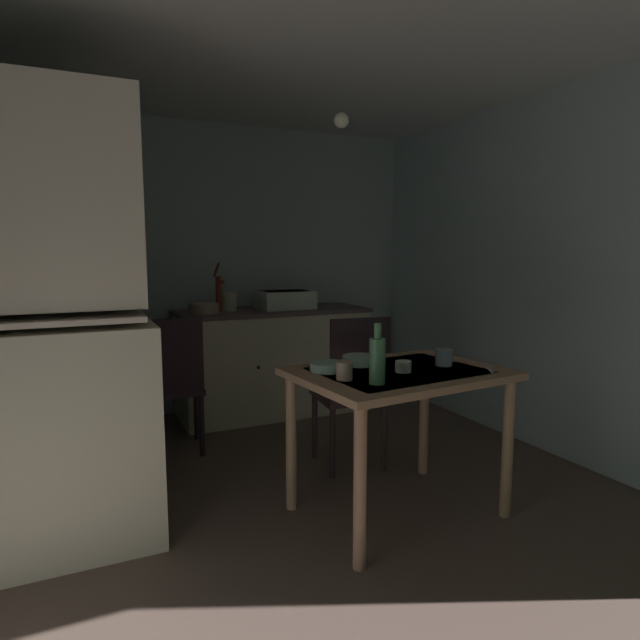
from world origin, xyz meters
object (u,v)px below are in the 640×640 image
object	(u,v)px
dining_table	(399,391)
hand_pump	(219,290)
mug_dark	(403,367)
serving_bowl_wide	(360,360)
hutch_cabinet	(30,342)
mixing_bowl_counter	(204,308)
sink_basin	(285,299)
chair_far_side	(353,389)
chair_by_counter	(173,383)
glass_bottle	(377,359)

from	to	relation	value
dining_table	hand_pump	bearing A→B (deg)	101.59
hand_pump	mug_dark	size ratio (longest dim) A/B	4.85
mug_dark	serving_bowl_wide	bearing A→B (deg)	114.00
hutch_cabinet	mixing_bowl_counter	world-z (taller)	hutch_cabinet
hand_pump	mixing_bowl_counter	xyz separation A→B (m)	(-0.15, -0.10, -0.13)
hutch_cabinet	hand_pump	distance (m)	2.01
mixing_bowl_counter	hand_pump	bearing A→B (deg)	33.21
sink_basin	dining_table	xyz separation A→B (m)	(-0.14, -1.94, -0.30)
mixing_bowl_counter	dining_table	size ratio (longest dim) A/B	0.20
chair_far_side	mixing_bowl_counter	bearing A→B (deg)	115.63
mixing_bowl_counter	chair_by_counter	bearing A→B (deg)	-121.63
dining_table	glass_bottle	distance (m)	0.38
hutch_cabinet	mug_dark	distance (m)	1.73
glass_bottle	chair_by_counter	bearing A→B (deg)	113.38
sink_basin	hutch_cabinet	bearing A→B (deg)	-139.83
mug_dark	hand_pump	bearing A→B (deg)	101.18
hutch_cabinet	serving_bowl_wide	bearing A→B (deg)	-7.92
sink_basin	chair_far_side	size ratio (longest dim) A/B	0.46
hutch_cabinet	serving_bowl_wide	size ratio (longest dim) A/B	11.21
glass_bottle	sink_basin	bearing A→B (deg)	79.65
hutch_cabinet	mug_dark	xyz separation A→B (m)	(1.66, -0.46, -0.17)
mixing_bowl_counter	mug_dark	bearing A→B (deg)	-74.22
hand_pump	mug_dark	world-z (taller)	hand_pump
mixing_bowl_counter	dining_table	world-z (taller)	mixing_bowl_counter
mixing_bowl_counter	glass_bottle	world-z (taller)	glass_bottle
mixing_bowl_counter	chair_far_side	bearing A→B (deg)	-64.37
sink_basin	mug_dark	xyz separation A→B (m)	(-0.15, -1.98, -0.17)
dining_table	chair_by_counter	size ratio (longest dim) A/B	1.18
chair_far_side	glass_bottle	xyz separation A→B (m)	(-0.31, -0.80, 0.36)
hutch_cabinet	mug_dark	bearing A→B (deg)	-15.57
dining_table	chair_far_side	size ratio (longest dim) A/B	1.13
dining_table	mug_dark	world-z (taller)	mug_dark
sink_basin	chair_by_counter	bearing A→B (deg)	-149.37
chair_by_counter	serving_bowl_wide	bearing A→B (deg)	-54.88
glass_bottle	hutch_cabinet	bearing A→B (deg)	156.64
dining_table	serving_bowl_wide	xyz separation A→B (m)	(-0.12, 0.20, 0.13)
glass_bottle	dining_table	bearing A→B (deg)	37.89
sink_basin	chair_by_counter	xyz separation A→B (m)	(-1.04, -0.62, -0.46)
sink_basin	chair_far_side	xyz separation A→B (m)	(-0.08, -1.34, -0.44)
mixing_bowl_counter	chair_by_counter	distance (m)	0.79
dining_table	chair_far_side	bearing A→B (deg)	83.89
mixing_bowl_counter	mug_dark	distance (m)	2.01
serving_bowl_wide	mug_dark	bearing A→B (deg)	-66.00
sink_basin	chair_by_counter	world-z (taller)	sink_basin
dining_table	chair_by_counter	world-z (taller)	chair_by_counter
serving_bowl_wide	dining_table	bearing A→B (deg)	-60.26
sink_basin	serving_bowl_wide	size ratio (longest dim) A/B	2.40
hutch_cabinet	sink_basin	xyz separation A→B (m)	(1.80, 1.52, -0.01)
hand_pump	mixing_bowl_counter	world-z (taller)	hand_pump
hutch_cabinet	mixing_bowl_counter	bearing A→B (deg)	53.01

